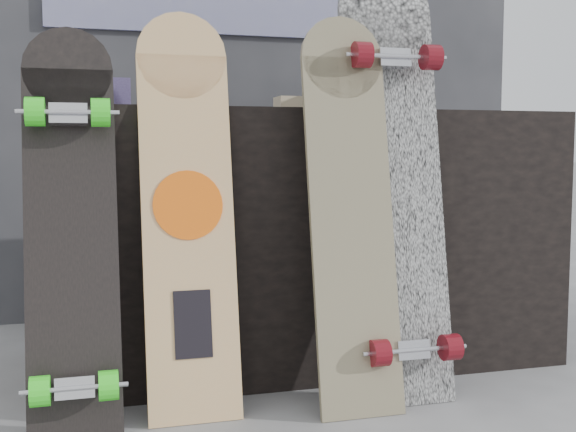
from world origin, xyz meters
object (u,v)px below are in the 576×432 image
object	(u,v)px
vendor_table	(299,238)
skateboard_dark	(71,221)
longboard_celtic	(350,199)
longboard_cascadia	(395,169)
longboard_geisha	(187,200)

from	to	relation	value
vendor_table	skateboard_dark	world-z (taller)	skateboard_dark
longboard_celtic	skateboard_dark	bearing A→B (deg)	176.53
longboard_cascadia	skateboard_dark	bearing A→B (deg)	-179.75
vendor_table	skateboard_dark	distance (m)	0.81
longboard_geisha	longboard_cascadia	bearing A→B (deg)	-3.75
vendor_table	longboard_geisha	distance (m)	0.56
longboard_cascadia	vendor_table	bearing A→B (deg)	112.05
longboard_celtic	skateboard_dark	size ratio (longest dim) A/B	1.05
vendor_table	longboard_celtic	bearing A→B (deg)	-88.72
vendor_table	longboard_celtic	xyz separation A→B (m)	(0.01, -0.44, 0.15)
vendor_table	longboard_celtic	distance (m)	0.46
longboard_cascadia	longboard_celtic	bearing A→B (deg)	-162.62
longboard_celtic	longboard_geisha	bearing A→B (deg)	168.67
longboard_celtic	skateboard_dark	world-z (taller)	longboard_celtic
longboard_celtic	longboard_cascadia	xyz separation A→B (m)	(0.15, 0.05, 0.08)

